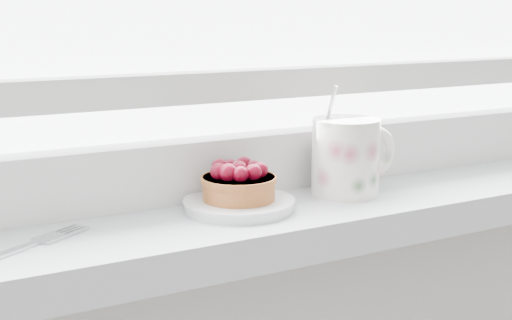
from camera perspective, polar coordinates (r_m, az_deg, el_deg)
saucer at (r=0.79m, az=-1.38°, el=-3.59°), size 0.12×0.12×0.01m
raspberry_tart at (r=0.78m, az=-1.40°, el=-1.80°), size 0.08×0.08×0.04m
floral_mug at (r=0.85m, az=7.34°, el=0.40°), size 0.12×0.08×0.13m
fork at (r=0.69m, az=-19.09°, el=-6.97°), size 0.17×0.11×0.00m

